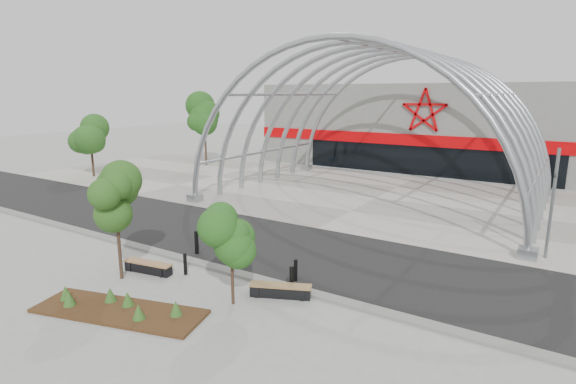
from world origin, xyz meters
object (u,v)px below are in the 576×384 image
(street_tree_0, at_px, (116,204))
(street_tree_1, at_px, (231,239))
(signal_pole, at_px, (552,202))
(bollard_2, at_px, (185,264))
(bench_0, at_px, (148,267))
(bench_1, at_px, (280,291))

(street_tree_0, bearing_deg, street_tree_1, 7.51)
(signal_pole, distance_m, street_tree_0, 18.14)
(signal_pole, xyz_separation_m, street_tree_0, (-14.02, -11.49, 0.47))
(street_tree_0, bearing_deg, signal_pole, 39.34)
(signal_pole, distance_m, bollard_2, 15.80)
(street_tree_0, distance_m, street_tree_1, 5.20)
(street_tree_0, xyz_separation_m, bollard_2, (1.86, 1.64, -2.59))
(signal_pole, xyz_separation_m, street_tree_1, (-8.91, -10.82, -0.19))
(signal_pole, relative_size, bench_0, 2.22)
(signal_pole, distance_m, street_tree_1, 14.02)
(signal_pole, bearing_deg, bollard_2, -140.98)
(signal_pole, height_order, bench_1, signal_pole)
(street_tree_0, bearing_deg, bollard_2, 41.38)
(bollard_2, bearing_deg, signal_pole, 39.02)
(bench_1, bearing_deg, signal_pole, 50.55)
(street_tree_0, distance_m, bench_1, 7.11)
(street_tree_0, relative_size, street_tree_1, 1.28)
(street_tree_1, height_order, bench_1, street_tree_1)
(street_tree_0, height_order, street_tree_1, street_tree_0)
(bench_1, bearing_deg, bollard_2, -175.17)
(bench_0, height_order, bollard_2, bollard_2)
(bench_0, xyz_separation_m, bench_1, (5.79, 1.04, 0.01))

